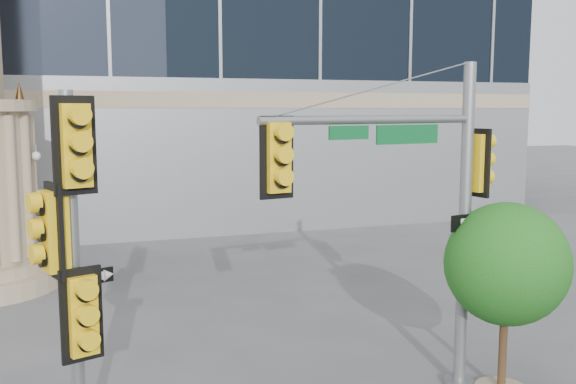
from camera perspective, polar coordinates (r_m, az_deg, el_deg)
name	(u,v)px	position (r m, az deg, el deg)	size (l,w,h in m)	color
main_signal_pole	(420,194)	(10.64, 11.64, -0.15)	(4.34, 1.17, 5.64)	slate
secondary_signal_pole	(72,251)	(8.97, -18.69, -4.97)	(0.96, 0.69, 5.11)	slate
street_tree	(508,269)	(11.51, 18.95, -6.46)	(2.13, 2.08, 3.32)	tan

